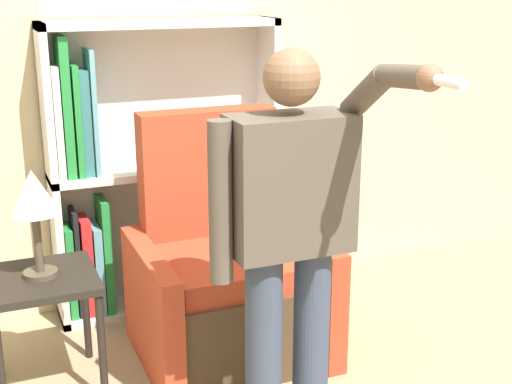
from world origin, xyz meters
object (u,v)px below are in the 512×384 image
at_px(person_standing, 290,227).
at_px(side_table, 43,294).
at_px(table_lamp, 33,199).
at_px(armchair, 225,280).
at_px(bookcase, 139,176).

bearing_deg(person_standing, side_table, 139.08).
height_order(person_standing, table_lamp, person_standing).
relative_size(armchair, side_table, 2.13).
height_order(armchair, person_standing, person_standing).
relative_size(bookcase, table_lamp, 3.33).
relative_size(bookcase, person_standing, 1.02).
bearing_deg(bookcase, side_table, -132.06).
height_order(armchair, side_table, armchair).
bearing_deg(armchair, person_standing, -91.39).
distance_m(bookcase, side_table, 0.98).
bearing_deg(table_lamp, bookcase, 47.94).
xyz_separation_m(bookcase, person_standing, (0.26, -1.45, 0.14)).
relative_size(bookcase, side_table, 2.89).
relative_size(person_standing, side_table, 2.84).
xyz_separation_m(side_table, table_lamp, (0.00, 0.00, 0.45)).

